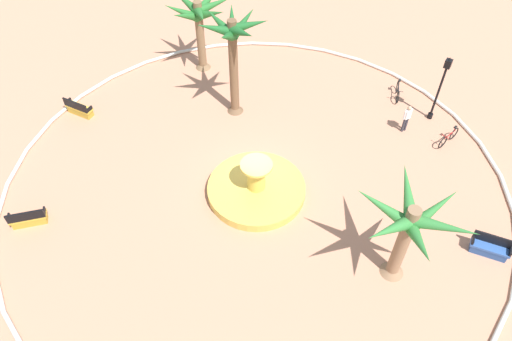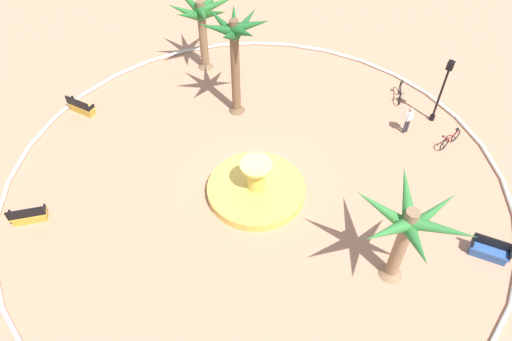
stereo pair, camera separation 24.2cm
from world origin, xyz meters
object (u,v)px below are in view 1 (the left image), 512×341
bicycle_red_frame (398,91)px  bicycle_by_lamppost (449,137)px  fountain (256,188)px  palm_tree_by_curb (233,43)px  bench_north (490,248)px  palm_tree_near_fountain (409,227)px  bench_east (29,219)px  lamppost (441,84)px  bench_west (79,109)px  person_cyclist_helmet (407,117)px  palm_tree_mid_plaza (199,16)px

bicycle_red_frame → bicycle_by_lamppost: same height
fountain → bicycle_red_frame: fountain is taller
palm_tree_by_curb → bench_north: (-14.38, 2.01, -4.00)m
fountain → palm_tree_near_fountain: 7.65m
fountain → palm_tree_near_fountain: (-7.07, 0.64, 2.85)m
fountain → palm_tree_by_curb: size_ratio=0.79×
bench_east → fountain: bearing=-137.3°
fountain → lamppost: bearing=-118.1°
lamppost → bicycle_red_frame: bearing=-19.3°
bench_east → bench_north: same height
bicycle_by_lamppost → palm_tree_by_curb: bearing=19.3°
bicycle_red_frame → bicycle_by_lamppost: 4.28m
palm_tree_near_fountain → lamppost: (1.89, -10.35, -0.84)m
fountain → bench_west: (11.33, 0.42, 0.05)m
bench_west → bicycle_by_lamppost: size_ratio=0.98×
bench_north → bicycle_by_lamppost: bench_north is taller
palm_tree_near_fountain → person_cyclist_helmet: size_ratio=2.76×
bench_north → bicycle_by_lamppost: (3.57, -5.79, 0.04)m
bicycle_by_lamppost → person_cyclist_helmet: (2.28, 0.31, 0.55)m
palm_tree_near_fountain → bench_east: size_ratio=3.05×
bench_north → palm_tree_by_curb: bearing=-7.9°
lamppost → bench_east: bearing=52.6°
palm_tree_near_fountain → palm_tree_mid_plaza: bearing=-26.0°
bench_west → lamppost: bearing=-148.4°
palm_tree_near_fountain → bicycle_by_lamppost: size_ratio=2.75×
bench_east → lamppost: bearing=-127.4°
palm_tree_by_curb → bench_east: 12.61m
bicycle_by_lamppost → person_cyclist_helmet: 2.36m
bench_east → lamppost: lamppost is taller
palm_tree_mid_plaza → lamppost: size_ratio=1.18×
fountain → bicycle_by_lamppost: 10.56m
palm_tree_mid_plaza → bicycle_by_lamppost: size_ratio=2.78×
fountain → bench_north: (-10.17, -2.46, 0.05)m
bench_east → bench_north: size_ratio=0.90×
bench_north → lamppost: 9.02m
palm_tree_by_curb → bicycle_by_lamppost: size_ratio=3.53×
palm_tree_by_curb → palm_tree_mid_plaza: size_ratio=1.27×
palm_tree_by_curb → bicycle_by_lamppost: (-10.81, -3.78, -3.96)m
lamppost → person_cyclist_helmet: size_ratio=2.36×
palm_tree_near_fountain → bicycle_by_lamppost: 9.32m
palm_tree_near_fountain → bench_east: 16.23m
bench_east → bicycle_by_lamppost: 20.83m
bench_east → person_cyclist_helmet: size_ratio=0.91×
fountain → palm_tree_mid_plaza: palm_tree_mid_plaza is taller
palm_tree_near_fountain → palm_tree_by_curb: (11.28, -5.11, 1.20)m
person_cyclist_helmet → palm_tree_by_curb: bearing=22.1°
bench_north → bicycle_red_frame: (7.22, -8.03, 0.04)m
bench_east → bench_north: (-17.77, -9.46, 0.00)m
fountain → bench_west: 11.34m
bench_north → bicycle_red_frame: 10.80m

